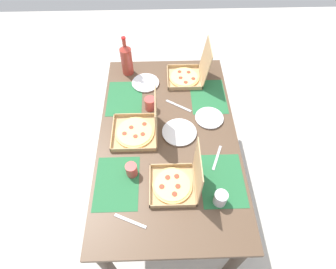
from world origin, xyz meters
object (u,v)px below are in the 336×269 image
at_px(pizza_box_center, 189,74).
at_px(soda_bottle, 126,59).
at_px(cup_red, 132,170).
at_px(cup_spare, 220,198).
at_px(pizza_box_edge_far, 178,182).
at_px(pizza_box_corner_right, 139,129).
at_px(cup_clear_right, 150,104).
at_px(plate_near_left, 209,118).
at_px(plate_far_right, 179,132).
at_px(plate_near_right, 146,83).

distance_m(pizza_box_center, soda_bottle, 0.50).
bearing_deg(cup_red, cup_spare, 68.66).
height_order(pizza_box_edge_far, pizza_box_corner_right, pizza_box_corner_right).
bearing_deg(pizza_box_center, cup_clear_right, -44.29).
distance_m(cup_spare, cup_clear_right, 0.84).
height_order(pizza_box_corner_right, plate_near_left, pizza_box_corner_right).
bearing_deg(cup_spare, soda_bottle, -152.87).
xyz_separation_m(plate_far_right, soda_bottle, (-0.64, -0.38, 0.12)).
bearing_deg(plate_far_right, soda_bottle, -149.14).
relative_size(plate_near_right, soda_bottle, 0.66).
xyz_separation_m(pizza_box_center, cup_clear_right, (0.31, -0.30, -0.00)).
distance_m(plate_far_right, cup_red, 0.43).
height_order(plate_near_right, soda_bottle, soda_bottle).
bearing_deg(plate_near_left, pizza_box_center, -165.05).
xyz_separation_m(plate_near_right, cup_red, (0.80, -0.07, 0.04)).
xyz_separation_m(plate_near_left, cup_spare, (0.62, -0.02, 0.04)).
height_order(plate_near_right, cup_red, cup_red).
xyz_separation_m(pizza_box_center, plate_far_right, (0.55, -0.10, -0.04)).
distance_m(plate_near_left, cup_spare, 0.62).
bearing_deg(plate_far_right, plate_near_left, 118.91).
relative_size(pizza_box_center, cup_red, 3.60).
xyz_separation_m(pizza_box_corner_right, plate_far_right, (0.01, 0.27, -0.04)).
xyz_separation_m(pizza_box_edge_far, cup_spare, (0.10, 0.23, -0.00)).
xyz_separation_m(pizza_box_edge_far, plate_far_right, (-0.39, 0.03, -0.04)).
distance_m(plate_near_right, soda_bottle, 0.24).
height_order(plate_near_left, plate_far_right, same).
distance_m(pizza_box_edge_far, plate_near_left, 0.57).
bearing_deg(pizza_box_corner_right, plate_near_left, 103.22).
relative_size(pizza_box_center, plate_far_right, 1.34).
xyz_separation_m(pizza_box_corner_right, soda_bottle, (-0.63, -0.11, 0.08)).
bearing_deg(pizza_box_center, pizza_box_corner_right, -34.50).
height_order(pizza_box_center, pizza_box_corner_right, pizza_box_corner_right).
bearing_deg(pizza_box_edge_far, plate_far_right, 175.37).
bearing_deg(cup_spare, plate_far_right, -158.02).
relative_size(pizza_box_center, cup_clear_right, 3.40).
height_order(cup_spare, cup_red, cup_spare).
xyz_separation_m(pizza_box_corner_right, plate_near_left, (-0.11, 0.48, -0.04)).
bearing_deg(cup_spare, plate_near_right, -156.18).
xyz_separation_m(pizza_box_edge_far, plate_near_left, (-0.51, 0.25, -0.04)).
relative_size(plate_far_right, cup_clear_right, 2.54).
height_order(pizza_box_center, cup_spare, pizza_box_center).
relative_size(plate_near_left, plate_far_right, 0.85).
distance_m(plate_near_left, plate_far_right, 0.25).
distance_m(plate_near_right, plate_near_left, 0.59).
bearing_deg(plate_near_right, soda_bottle, -134.62).
relative_size(pizza_box_corner_right, cup_spare, 3.74).
bearing_deg(plate_near_left, pizza_box_edge_far, -25.92).
bearing_deg(plate_near_right, cup_red, -4.70).
distance_m(plate_far_right, cup_spare, 0.54).
bearing_deg(soda_bottle, plate_far_right, 30.86).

